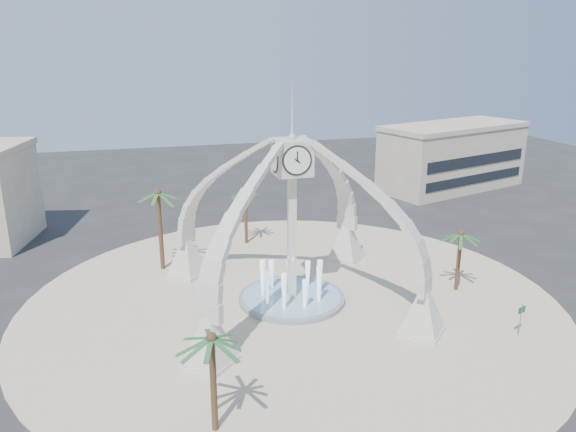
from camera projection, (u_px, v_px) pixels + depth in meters
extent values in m
plane|color=#282828|center=(292.00, 301.00, 42.42)|extent=(140.00, 140.00, 0.00)
cylinder|color=#C5B492|center=(292.00, 301.00, 42.42)|extent=(40.00, 40.00, 0.06)
cube|color=beige|center=(292.00, 240.00, 40.98)|extent=(0.55, 0.55, 9.80)
cube|color=beige|center=(292.00, 157.00, 39.17)|extent=(2.50, 2.50, 2.50)
cone|color=beige|center=(292.00, 110.00, 38.22)|extent=(0.20, 0.20, 4.00)
cylinder|color=white|center=(297.00, 161.00, 37.98)|extent=(1.84, 0.04, 1.84)
pyramid|color=beige|center=(346.00, 242.00, 50.25)|extent=(3.80, 3.80, 3.20)
pyramid|color=beige|center=(187.00, 257.00, 46.70)|extent=(3.80, 3.80, 3.20)
pyramid|color=beige|center=(210.00, 340.00, 33.66)|extent=(3.80, 3.80, 3.20)
pyramid|color=beige|center=(423.00, 312.00, 37.21)|extent=(3.80, 3.80, 3.20)
cylinder|color=gray|center=(292.00, 299.00, 42.37)|extent=(8.00, 8.00, 0.40)
cylinder|color=#85B0C7|center=(292.00, 296.00, 42.30)|extent=(7.40, 7.40, 0.04)
cone|color=white|center=(292.00, 276.00, 41.83)|extent=(0.60, 0.60, 3.20)
cube|color=beige|center=(452.00, 158.00, 74.60)|extent=(21.49, 13.79, 8.00)
cube|color=beige|center=(455.00, 126.00, 73.33)|extent=(21.87, 14.17, 0.60)
cylinder|color=brown|center=(458.00, 261.00, 43.61)|extent=(0.32, 0.32, 4.83)
cylinder|color=brown|center=(160.00, 231.00, 47.40)|extent=(0.37, 0.37, 6.94)
cylinder|color=brown|center=(246.00, 216.00, 53.88)|extent=(0.32, 0.32, 5.51)
cylinder|color=brown|center=(213.00, 384.00, 27.48)|extent=(0.33, 0.33, 5.32)
cylinder|color=slate|center=(520.00, 321.00, 36.96)|extent=(0.07, 0.07, 2.32)
cube|color=#175C23|center=(522.00, 310.00, 36.72)|extent=(0.75, 0.30, 0.46)
cube|color=white|center=(522.00, 310.00, 36.72)|extent=(0.81, 0.30, 0.53)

